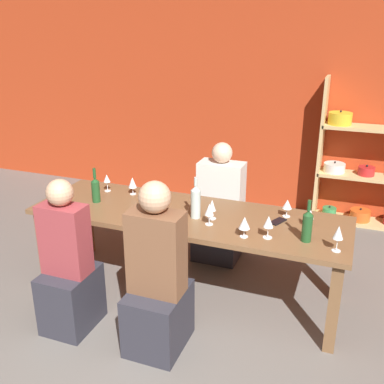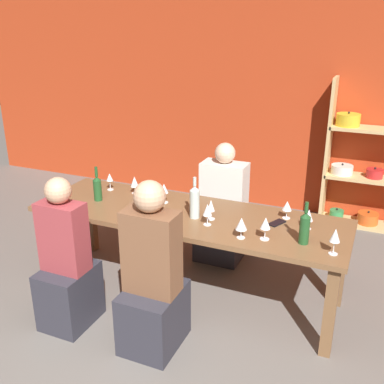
{
  "view_description": "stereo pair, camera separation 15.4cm",
  "coord_description": "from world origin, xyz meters",
  "views": [
    {
      "loc": [
        1.06,
        -1.57,
        2.2
      ],
      "look_at": [
        -0.17,
        1.66,
        0.9
      ],
      "focal_mm": 42.0,
      "sensor_mm": 36.0,
      "label": 1
    },
    {
      "loc": [
        1.2,
        -1.51,
        2.2
      ],
      "look_at": [
        -0.17,
        1.66,
        0.9
      ],
      "focal_mm": 42.0,
      "sensor_mm": 36.0,
      "label": 2
    }
  ],
  "objects": [
    {
      "name": "wine_glass_red_c",
      "position": [
        0.37,
        1.3,
        0.85
      ],
      "size": [
        0.08,
        0.08,
        0.16
      ],
      "color": "white",
      "rests_on": "dining_table"
    },
    {
      "name": "person_near_b",
      "position": [
        -0.12,
        0.85,
        0.47
      ],
      "size": [
        0.38,
        0.47,
        1.26
      ],
      "color": "#2D2D38",
      "rests_on": "ground_plane"
    },
    {
      "name": "wine_bottle_amber",
      "position": [
        0.8,
        1.4,
        0.87
      ],
      "size": [
        0.07,
        0.07,
        0.31
      ],
      "color": "#1E4C23",
      "rests_on": "dining_table"
    },
    {
      "name": "wine_glass_red_d",
      "position": [
        0.06,
        1.41,
        0.87
      ],
      "size": [
        0.07,
        0.07,
        0.17
      ],
      "color": "white",
      "rests_on": "dining_table"
    },
    {
      "name": "wine_glass_white_a",
      "position": [
        1.01,
        1.32,
        0.88
      ],
      "size": [
        0.07,
        0.07,
        0.19
      ],
      "color": "white",
      "rests_on": "dining_table"
    },
    {
      "name": "wine_glass_empty_a",
      "position": [
        -0.45,
        1.69,
        0.87
      ],
      "size": [
        0.07,
        0.07,
        0.17
      ],
      "color": "white",
      "rests_on": "dining_table"
    },
    {
      "name": "wine_glass_red_b",
      "position": [
        0.59,
        1.78,
        0.85
      ],
      "size": [
        0.08,
        0.08,
        0.14
      ],
      "color": "white",
      "rests_on": "dining_table"
    },
    {
      "name": "shelf_unit",
      "position": [
        1.18,
        3.63,
        0.69
      ],
      "size": [
        1.08,
        0.3,
        1.66
      ],
      "color": "tan",
      "rests_on": "ground_plane"
    },
    {
      "name": "dining_table",
      "position": [
        -0.17,
        1.56,
        0.66
      ],
      "size": [
        2.59,
        0.82,
        0.75
      ],
      "color": "brown",
      "rests_on": "ground_plane"
    },
    {
      "name": "wine_glass_red_e",
      "position": [
        -0.8,
        1.79,
        0.86
      ],
      "size": [
        0.08,
        0.08,
        0.16
      ],
      "color": "white",
      "rests_on": "dining_table"
    },
    {
      "name": "wine_glass_red_a",
      "position": [
        0.05,
        1.53,
        0.86
      ],
      "size": [
        0.07,
        0.07,
        0.16
      ],
      "color": "white",
      "rests_on": "dining_table"
    },
    {
      "name": "wine_glass_empty_b",
      "position": [
        0.53,
        1.35,
        0.87
      ],
      "size": [
        0.07,
        0.07,
        0.17
      ],
      "color": "white",
      "rests_on": "dining_table"
    },
    {
      "name": "wall_back_red",
      "position": [
        0.0,
        3.83,
        1.35
      ],
      "size": [
        8.8,
        0.06,
        2.7
      ],
      "color": "#B23819",
      "rests_on": "ground_plane"
    },
    {
      "name": "person_near_a",
      "position": [
        -0.84,
        0.82,
        0.45
      ],
      "size": [
        0.34,
        0.43,
        1.19
      ],
      "color": "#2D2D38",
      "rests_on": "ground_plane"
    },
    {
      "name": "cell_phone",
      "position": [
        0.55,
        1.65,
        0.75
      ],
      "size": [
        0.12,
        0.17,
        0.01
      ],
      "color": "black",
      "rests_on": "dining_table"
    },
    {
      "name": "wine_bottle_green",
      "position": [
        -1.0,
        1.51,
        0.86
      ],
      "size": [
        0.07,
        0.07,
        0.31
      ],
      "color": "#1E4C23",
      "rests_on": "dining_table"
    },
    {
      "name": "wine_glass_white_b",
      "position": [
        -1.05,
        1.78,
        0.86
      ],
      "size": [
        0.06,
        0.06,
        0.16
      ],
      "color": "white",
      "rests_on": "dining_table"
    },
    {
      "name": "person_far_a",
      "position": [
        -0.13,
        2.34,
        0.42
      ],
      "size": [
        0.43,
        0.54,
        1.16
      ],
      "rotation": [
        0.0,
        0.0,
        3.14
      ],
      "color": "#2D2D38",
      "rests_on": "ground_plane"
    },
    {
      "name": "wine_glass_red_f",
      "position": [
        0.78,
        1.65,
        0.85
      ],
      "size": [
        0.07,
        0.07,
        0.16
      ],
      "color": "white",
      "rests_on": "dining_table"
    },
    {
      "name": "wine_bottle_dark",
      "position": [
        -0.08,
        1.5,
        0.89
      ],
      "size": [
        0.08,
        0.08,
        0.34
      ],
      "color": "#B2C6C1",
      "rests_on": "dining_table"
    }
  ]
}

